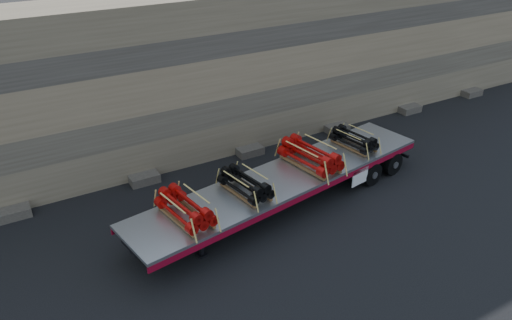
{
  "coord_description": "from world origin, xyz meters",
  "views": [
    {
      "loc": [
        -7.88,
        -12.96,
        10.58
      ],
      "look_at": [
        0.5,
        1.55,
        1.57
      ],
      "focal_mm": 35.0,
      "sensor_mm": 36.0,
      "label": 1
    }
  ],
  "objects_px": {
    "trailer": "(284,191)",
    "bundle_midrear": "(310,156)",
    "bundle_rear": "(354,140)",
    "bundle_front": "(185,209)",
    "bundle_midfront": "(245,185)"
  },
  "relations": [
    {
      "from": "trailer",
      "to": "bundle_midrear",
      "type": "bearing_deg",
      "value": 0.0
    },
    {
      "from": "trailer",
      "to": "bundle_rear",
      "type": "relative_size",
      "value": 6.75
    },
    {
      "from": "bundle_front",
      "to": "bundle_midfront",
      "type": "bearing_deg",
      "value": 0.0
    },
    {
      "from": "trailer",
      "to": "bundle_front",
      "type": "xyz_separation_m",
      "value": [
        -4.23,
        -0.69,
        1.02
      ]
    },
    {
      "from": "bundle_front",
      "to": "bundle_midrear",
      "type": "bearing_deg",
      "value": 0.0
    },
    {
      "from": "trailer",
      "to": "bundle_rear",
      "type": "xyz_separation_m",
      "value": [
        3.79,
        0.62,
        0.97
      ]
    },
    {
      "from": "trailer",
      "to": "bundle_midrear",
      "type": "relative_size",
      "value": 5.23
    },
    {
      "from": "bundle_midfront",
      "to": "bundle_front",
      "type": "bearing_deg",
      "value": 180.0
    },
    {
      "from": "bundle_front",
      "to": "bundle_rear",
      "type": "bearing_deg",
      "value": 0.0
    },
    {
      "from": "bundle_midfront",
      "to": "bundle_midrear",
      "type": "distance_m",
      "value": 3.16
    },
    {
      "from": "bundle_midfront",
      "to": "bundle_midrear",
      "type": "height_order",
      "value": "bundle_midrear"
    },
    {
      "from": "trailer",
      "to": "bundle_front",
      "type": "relative_size",
      "value": 5.9
    },
    {
      "from": "trailer",
      "to": "bundle_midfront",
      "type": "bearing_deg",
      "value": 180.0
    },
    {
      "from": "bundle_front",
      "to": "bundle_midrear",
      "type": "xyz_separation_m",
      "value": [
        5.53,
        0.9,
        0.05
      ]
    },
    {
      "from": "bundle_front",
      "to": "bundle_rear",
      "type": "relative_size",
      "value": 1.15
    }
  ]
}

